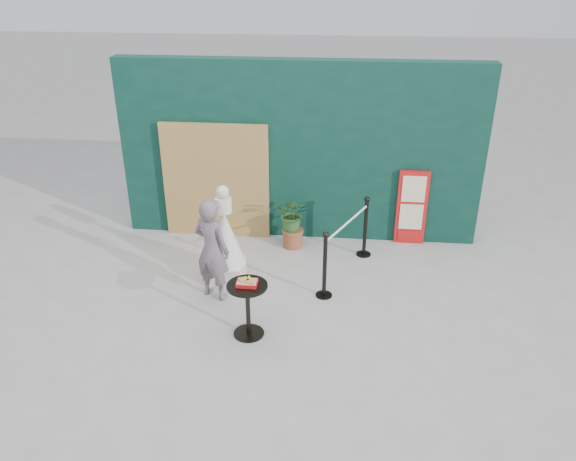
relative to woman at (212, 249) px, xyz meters
name	(u,v)px	position (x,y,z in m)	size (l,w,h in m)	color
ground	(279,342)	(1.04, -0.99, -0.76)	(60.00, 60.00, 0.00)	#ADAAA5
back_wall	(300,152)	(1.04, 2.16, 0.74)	(6.00, 0.30, 3.00)	#092C25
bamboo_fence	(216,181)	(-0.36, 1.95, 0.24)	(1.80, 0.08, 2.00)	tan
woman	(212,249)	(0.00, 0.00, 0.00)	(0.55, 0.36, 1.51)	slate
menu_board	(412,208)	(2.94, 1.96, -0.11)	(0.50, 0.07, 1.30)	red
statue	(225,242)	(0.08, 0.48, -0.13)	(0.59, 0.59, 1.52)	silver
cafe_table	(248,302)	(0.64, -0.86, -0.26)	(0.52, 0.52, 0.75)	black
food_basket	(247,282)	(0.64, -0.86, 0.03)	(0.26, 0.19, 0.11)	red
planter	(293,218)	(0.98, 1.63, -0.23)	(0.54, 0.46, 0.91)	brown
stanchion_barrier	(346,246)	(1.87, 0.80, -0.26)	(0.84, 1.54, 1.03)	black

